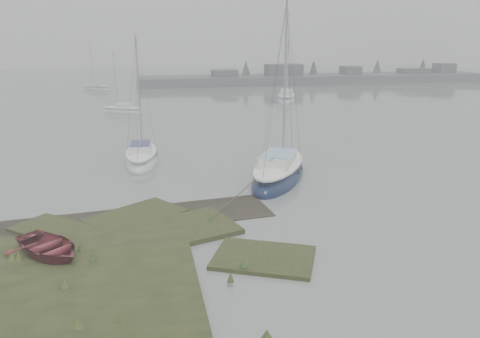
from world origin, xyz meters
The scene contains 8 objects.
ground centered at (0.00, 30.00, 0.00)m, with size 160.00×160.00×0.00m, color slate.
far_shoreline centered at (26.84, 61.90, 0.85)m, with size 60.00×8.00×4.15m.
sailboat_main centered at (3.79, 8.80, 0.32)m, with size 5.74×7.56×10.35m.
sailboat_white centered at (-3.66, 14.14, 0.26)m, with size 2.41×6.14×8.48m.
sailboat_far_a centered at (-5.44, 34.83, 0.21)m, with size 4.95×3.80×6.80m.
sailboat_far_b centered at (14.06, 40.33, 0.29)m, with size 4.33×7.01×9.40m.
sailboat_far_c centered at (-9.86, 58.07, 0.23)m, with size 5.34×4.65×7.57m.
dinghy centered at (-6.98, 1.00, 0.54)m, with size 2.21×3.10×0.64m, color maroon.
Camera 1 is at (-3.46, -15.18, 7.67)m, focal length 35.00 mm.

